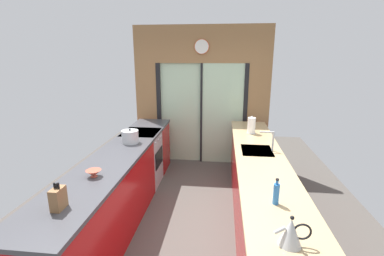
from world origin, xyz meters
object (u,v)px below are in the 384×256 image
(knife_block, at_px, (58,198))
(soap_bottle, at_px, (276,193))
(stock_pot, at_px, (130,137))
(kettle, at_px, (291,232))
(oven_range, at_px, (142,158))
(paper_towel_roll, at_px, (251,126))
(mixing_bowl, at_px, (94,173))

(knife_block, distance_m, soap_bottle, 1.80)
(stock_pot, height_order, kettle, kettle)
(oven_range, height_order, paper_towel_roll, paper_towel_roll)
(oven_range, relative_size, stock_pot, 3.77)
(knife_block, xyz_separation_m, stock_pot, (-0.00, 1.77, -0.00))
(stock_pot, bearing_deg, soap_bottle, -39.99)
(oven_range, xyz_separation_m, mixing_bowl, (0.02, -1.73, 0.50))
(oven_range, bearing_deg, knife_block, -89.55)
(stock_pot, distance_m, kettle, 2.69)
(oven_range, xyz_separation_m, stock_pot, (0.02, -0.57, 0.56))
(mixing_bowl, height_order, knife_block, knife_block)
(oven_range, relative_size, kettle, 3.79)
(stock_pot, relative_size, kettle, 1.01)
(stock_pot, bearing_deg, oven_range, 91.84)
(soap_bottle, bearing_deg, knife_block, -171.01)
(mixing_bowl, xyz_separation_m, soap_bottle, (1.78, -0.34, 0.06))
(oven_range, bearing_deg, mixing_bowl, -89.39)
(soap_bottle, relative_size, paper_towel_roll, 0.80)
(mixing_bowl, bearing_deg, knife_block, -90.00)
(kettle, distance_m, soap_bottle, 0.52)
(paper_towel_roll, bearing_deg, soap_bottle, -90.00)
(stock_pot, distance_m, paper_towel_roll, 1.91)
(mixing_bowl, distance_m, stock_pot, 1.16)
(mixing_bowl, xyz_separation_m, stock_pot, (0.00, 1.15, 0.05))
(oven_range, distance_m, paper_towel_roll, 1.90)
(knife_block, bearing_deg, oven_range, 90.45)
(mixing_bowl, xyz_separation_m, kettle, (1.78, -0.86, 0.06))
(stock_pot, relative_size, soap_bottle, 1.05)
(knife_block, xyz_separation_m, soap_bottle, (1.78, 0.28, 0.00))
(stock_pot, height_order, soap_bottle, soap_bottle)
(stock_pot, distance_m, soap_bottle, 2.32)
(stock_pot, xyz_separation_m, paper_towel_roll, (1.78, 0.70, 0.04))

